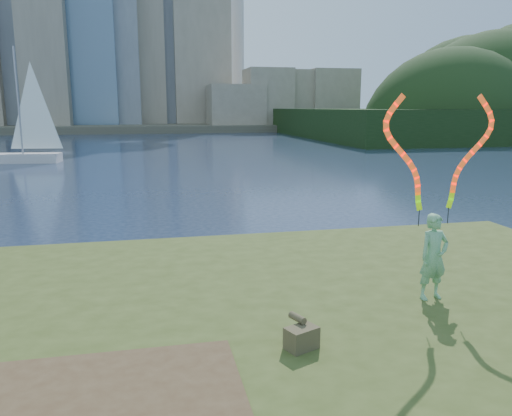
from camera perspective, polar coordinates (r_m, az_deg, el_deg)
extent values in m
plane|color=#18243D|center=(9.68, -1.19, -14.52)|extent=(320.00, 320.00, 0.00)
cube|color=#374619|center=(7.48, 2.72, -21.69)|extent=(20.00, 18.00, 0.30)
cube|color=#374619|center=(7.60, 2.13, -18.91)|extent=(17.00, 15.00, 0.30)
cube|color=#374619|center=(7.64, 1.76, -16.55)|extent=(14.00, 12.00, 0.30)
cube|color=#47331E|center=(6.38, -16.40, -21.58)|extent=(3.20, 3.00, 0.02)
cube|color=#514C3B|center=(103.62, -11.35, 9.21)|extent=(320.00, 40.00, 1.20)
imported|color=#187D32|center=(9.58, 19.64, -5.28)|extent=(0.62, 0.45, 1.58)
cylinder|color=black|center=(9.31, 18.12, -1.08)|extent=(0.02, 0.02, 0.30)
cylinder|color=black|center=(9.70, 21.10, -0.79)|extent=(0.02, 0.02, 0.30)
cube|color=#494226|center=(7.48, 5.23, -14.58)|extent=(0.54, 0.46, 0.32)
cylinder|color=#494226|center=(7.57, 4.76, -12.41)|extent=(0.22, 0.32, 0.11)
cube|color=silver|center=(42.99, -25.04, 5.15)|extent=(5.64, 2.42, 0.76)
cylinder|color=gray|center=(42.82, -25.52, 10.82)|extent=(0.15, 0.15, 8.30)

